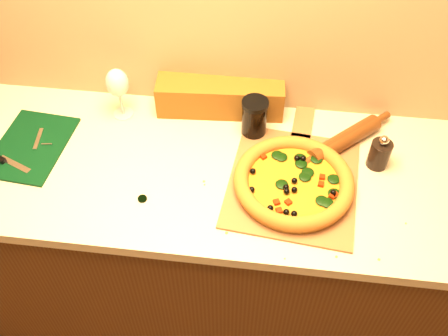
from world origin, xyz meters
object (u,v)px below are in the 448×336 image
dark_jar (254,118)px  wine_glass (117,84)px  pizza (294,182)px  rolling_pin (344,140)px  cutting_board (30,146)px  pepper_grinder (380,153)px  pizza_peel (293,179)px

dark_jar → wine_glass: bearing=175.3°
pizza → rolling_pin: bearing=51.5°
pizza → cutting_board: bearing=175.4°
rolling_pin → dark_jar: bearing=175.2°
wine_glass → dark_jar: bearing=-4.7°
pepper_grinder → pizza_peel: bearing=-159.9°
cutting_board → dark_jar: (0.75, 0.16, 0.07)m
pepper_grinder → wine_glass: (-0.89, 0.14, 0.09)m
pizza_peel → pepper_grinder: bearing=25.7°
pepper_grinder → dark_jar: (-0.42, 0.10, 0.02)m
rolling_pin → pepper_grinder: bearing=-34.3°
pizza → rolling_pin: 0.27m
pepper_grinder → rolling_pin: (-0.11, 0.07, -0.02)m
pizza → rolling_pin: size_ratio=1.14×
pizza_peel → rolling_pin: rolling_pin is taller
cutting_board → wine_glass: size_ratio=1.71×
pizza_peel → wine_glass: 0.68m
pizza_peel → pizza: size_ratio=1.65×
pizza → cutting_board: pizza is taller
cutting_board → pizza_peel: bearing=2.6°
pizza → pizza_peel: bearing=87.4°
cutting_board → pepper_grinder: size_ratio=2.61×
pizza_peel → wine_glass: wine_glass is taller
cutting_board → pepper_grinder: bearing=8.0°
pizza_peel → pepper_grinder: size_ratio=4.82×
rolling_pin → wine_glass: bearing=175.2°
pizza_peel → dark_jar: bearing=132.1°
cutting_board → rolling_pin: (1.06, 0.14, 0.02)m
pizza → wine_glass: (-0.62, 0.27, 0.11)m
pepper_grinder → wine_glass: wine_glass is taller
pizza → pepper_grinder: (0.27, 0.14, 0.02)m
pepper_grinder → dark_jar: dark_jar is taller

